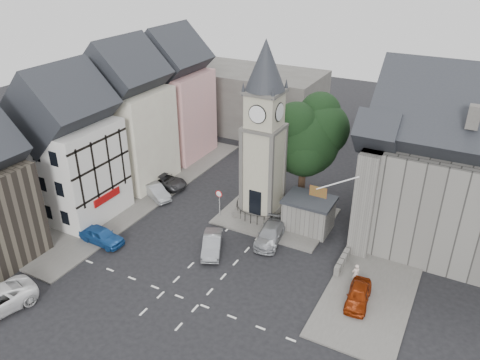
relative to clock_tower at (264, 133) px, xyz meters
The scene contains 23 objects.
ground 11.39m from the clock_tower, 90.00° to the right, with size 120.00×120.00×0.00m, color black.
pavement_west 15.00m from the clock_tower, behind, with size 6.00×30.00×0.14m, color #595651.
pavement_east 14.45m from the clock_tower, ahead, with size 6.00×26.00×0.14m, color #595651.
central_island 8.18m from the clock_tower, ahead, with size 10.00×8.00×0.16m, color #595651.
road_markings 15.74m from the clock_tower, 90.00° to the right, with size 20.00×8.00×0.01m, color silver.
clock_tower is the anchor object (origin of this frame).
stone_shelter 8.15m from the clock_tower, ahead, with size 4.30×3.30×3.08m.
town_tree 5.51m from the clock_tower, 68.23° to the left, with size 7.20×7.20×10.80m.
warning_sign_post 7.34m from the clock_tower, 141.37° to the right, with size 0.70×0.19×2.85m.
terrace_pink 17.51m from the clock_tower, 152.68° to the left, with size 8.10×7.60×12.80m.
terrace_cream 15.58m from the clock_tower, behind, with size 8.10×7.60×12.80m.
terrace_tudor 17.55m from the clock_tower, 152.73° to the right, with size 8.10×7.60×12.00m.
backdrop_west 23.69m from the clock_tower, 120.95° to the left, with size 20.00×10.00×8.00m, color #4C4944.
east_building 15.99m from the clock_tower, 10.92° to the left, with size 14.40×11.40×12.60m.
east_boundary_wall 12.15m from the clock_tower, 12.32° to the left, with size 0.40×16.00×0.90m, color #63605B.
flagpole 9.01m from the clock_tower, 26.52° to the right, with size 3.68×0.10×2.74m.
car_west_blue 16.53m from the clock_tower, 132.40° to the right, with size 1.70×4.23×1.44m, color #1B4D95.
car_west_silver 13.28m from the clock_tower, 168.07° to the right, with size 1.42×4.08×1.34m, color gray.
car_west_grey 13.66m from the clock_tower, behind, with size 2.32×5.03×1.40m, color #2D2D30.
car_island_silver 10.60m from the clock_tower, 97.60° to the right, with size 1.47×4.22×1.39m, color gray.
car_island_east 8.79m from the clock_tower, 55.86° to the right, with size 1.94×4.76×1.38m, color #93959A.
car_east_red 15.82m from the clock_tower, 34.82° to the right, with size 1.54×3.84×1.31m, color maroon.
pedestrian 14.23m from the clock_tower, 29.30° to the right, with size 0.64×0.42×1.75m, color beige.
Camera 1 is at (16.22, -26.78, 23.09)m, focal length 35.00 mm.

